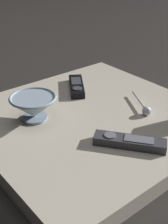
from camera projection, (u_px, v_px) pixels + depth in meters
The scene contains 6 objects.
ground_plane at pixel (91, 128), 0.95m from camera, with size 6.00×6.00×0.00m, color black.
table at pixel (91, 122), 0.94m from camera, with size 0.66×0.64×0.05m.
cereal_bowl at pixel (34, 107), 0.89m from camera, with size 0.14×0.14×0.07m.
teaspoon at pixel (145, 109), 0.93m from camera, with size 0.08×0.13×0.03m.
tv_remote_near at pixel (130, 142), 0.78m from camera, with size 0.14×0.17×0.03m.
tv_remote_far at pixel (76, 86), 1.08m from camera, with size 0.13×0.16×0.02m.
Camera 1 is at (-0.53, -0.61, 0.51)m, focal length 49.60 mm.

